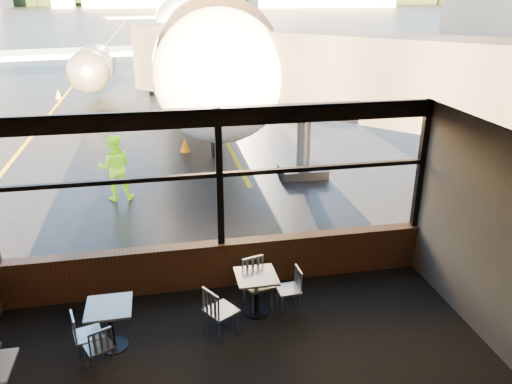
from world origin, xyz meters
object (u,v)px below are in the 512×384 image
object	(u,v)px
chair_near_n	(258,285)
cone_wing	(58,94)
cafe_table_mid	(111,327)
chair_near_e	(288,290)
cone_nose	(185,145)
chair_mid_w	(88,335)
chair_near_w	(221,311)
chair_mid_s	(98,346)
jet_bridge	(317,106)
ground_crew	(115,167)
cafe_table_near	(256,294)

from	to	relation	value
chair_near_n	cone_wing	size ratio (longest dim) A/B	1.97
cafe_table_mid	chair_near_e	xyz separation A→B (m)	(3.03, 0.43, 0.03)
cone_nose	chair_mid_w	bearing A→B (deg)	-101.51
cone_wing	chair_near_e	bearing A→B (deg)	-70.99
chair_near_w	cone_wing	bearing A→B (deg)	164.22
chair_near_w	chair_mid_s	xyz separation A→B (m)	(-1.92, -0.42, -0.07)
jet_bridge	chair_near_e	size ratio (longest dim) A/B	12.30
chair_near_e	ground_crew	distance (m)	6.85
jet_bridge	chair_near_n	size ratio (longest dim) A/B	10.61
jet_bridge	chair_mid_w	bearing A→B (deg)	-129.43
jet_bridge	chair_mid_s	xyz separation A→B (m)	(-5.73, -7.46, -1.82)
chair_near_e	cone_nose	distance (m)	10.09
cafe_table_mid	chair_mid_s	world-z (taller)	chair_mid_s
cafe_table_near	cone_wing	xyz separation A→B (m)	(-6.66, 20.99, -0.14)
chair_mid_w	cone_nose	xyz separation A→B (m)	(2.17, 10.65, -0.17)
chair_near_e	chair_mid_s	world-z (taller)	chair_near_e
chair_mid_w	cone_wing	bearing A→B (deg)	175.17
cafe_table_near	chair_near_n	world-z (taller)	chair_near_n
jet_bridge	chair_near_w	bearing A→B (deg)	-118.44
chair_near_e	cone_wing	xyz separation A→B (m)	(-7.24, 21.01, -0.17)
chair_near_w	ground_crew	world-z (taller)	ground_crew
jet_bridge	cone_nose	distance (m)	5.47
cone_wing	ground_crew	bearing A→B (deg)	-75.35
chair_near_n	chair_near_e	bearing A→B (deg)	149.23
chair_mid_w	cone_nose	distance (m)	10.87
cafe_table_near	chair_near_e	size ratio (longest dim) A/B	0.93
chair_mid_s	cone_wing	size ratio (longest dim) A/B	1.66
jet_bridge	cone_nose	world-z (taller)	jet_bridge
cafe_table_near	chair_near_e	distance (m)	0.58
cafe_table_near	cone_wing	world-z (taller)	cafe_table_near
chair_near_e	chair_near_w	bearing A→B (deg)	107.94
cafe_table_near	cafe_table_mid	distance (m)	2.49
ground_crew	cone_wing	world-z (taller)	ground_crew
chair_mid_s	chair_mid_w	distance (m)	0.33
cone_nose	chair_near_n	bearing A→B (deg)	-86.13
cafe_table_mid	cone_nose	size ratio (longest dim) A/B	1.52
jet_bridge	chair_near_e	bearing A→B (deg)	-111.22
jet_bridge	cone_nose	bearing A→B (deg)	137.21
chair_near_n	ground_crew	xyz separation A→B (m)	(-2.78, 5.83, 0.43)
cafe_table_near	chair_mid_w	size ratio (longest dim) A/B	0.91
chair_near_e	ground_crew	xyz separation A→B (m)	(-3.31, 5.97, 0.50)
cafe_table_mid	chair_near_e	size ratio (longest dim) A/B	0.94
jet_bridge	chair_mid_s	bearing A→B (deg)	-127.52
cafe_table_near	ground_crew	world-z (taller)	ground_crew
chair_near_w	chair_near_n	distance (m)	0.98
chair_near_n	chair_near_w	bearing A→B (deg)	25.55
cone_wing	chair_mid_s	bearing A→B (deg)	-79.53
jet_bridge	cone_nose	size ratio (longest dim) A/B	20.01
cafe_table_near	chair_mid_w	bearing A→B (deg)	-166.83
jet_bridge	chair_near_w	distance (m)	8.20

